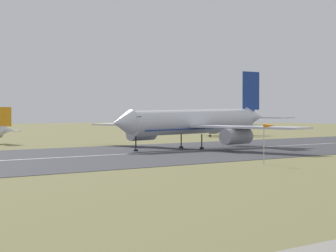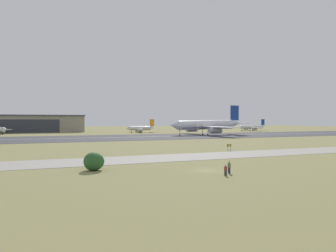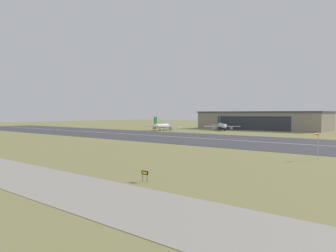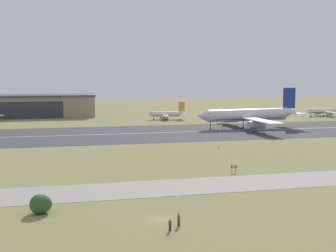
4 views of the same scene
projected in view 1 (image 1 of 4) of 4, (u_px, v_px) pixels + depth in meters
The scene contains 4 objects.
ground_plane at pixel (186, 191), 78.31m from camera, with size 667.20×667.20×0.00m, color olive.
airplane_landing at pixel (193, 123), 162.80m from camera, with size 43.48×57.85×16.41m.
airplane_parked_far_east at pixel (229, 127), 242.84m from camera, with size 25.16×21.83×8.84m.
windsock_pole at pixel (269, 128), 115.47m from camera, with size 1.05×2.64×6.01m.
Camera 1 is at (-56.33, -2.06, 8.00)m, focal length 85.00 mm.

